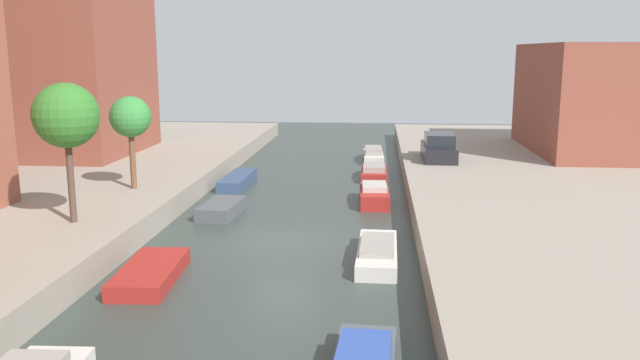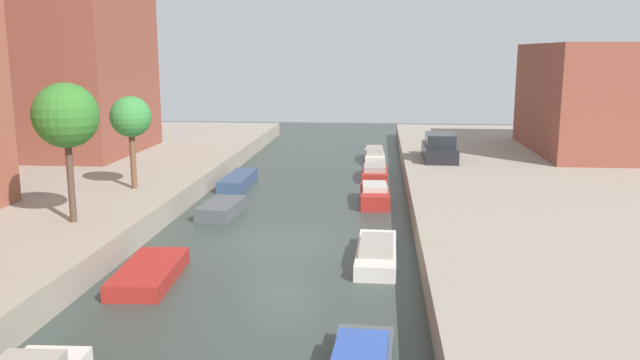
{
  "view_description": "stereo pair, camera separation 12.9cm",
  "coord_description": "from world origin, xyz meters",
  "px_view_note": "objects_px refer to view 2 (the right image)",
  "views": [
    {
      "loc": [
        3.51,
        -23.13,
        7.0
      ],
      "look_at": [
        1.11,
        4.04,
        1.62
      ],
      "focal_mm": 36.5,
      "sensor_mm": 36.0,
      "label": 1
    },
    {
      "loc": [
        3.64,
        -23.12,
        7.0
      ],
      "look_at": [
        1.11,
        4.04,
        1.62
      ],
      "focal_mm": 36.5,
      "sensor_mm": 36.0,
      "label": 2
    }
  ],
  "objects_px": {
    "moored_boat_left_3": "(222,209)",
    "moored_boat_right_5": "(374,155)",
    "moored_boat_right_1": "(361,360)",
    "low_block_right": "(620,98)",
    "moored_boat_right_2": "(376,252)",
    "moored_boat_right_3": "(375,195)",
    "parked_car": "(440,148)",
    "moored_boat_left_2": "(149,273)",
    "moored_boat_right_4": "(375,173)",
    "street_tree_2": "(66,116)",
    "moored_boat_left_4": "(238,180)",
    "street_tree_3": "(131,118)"
  },
  "relations": [
    {
      "from": "moored_boat_left_3",
      "to": "street_tree_2",
      "type": "bearing_deg",
      "value": -127.58
    },
    {
      "from": "moored_boat_right_1",
      "to": "moored_boat_right_5",
      "type": "height_order",
      "value": "moored_boat_right_5"
    },
    {
      "from": "parked_car",
      "to": "moored_boat_right_4",
      "type": "distance_m",
      "value": 3.96
    },
    {
      "from": "low_block_right",
      "to": "moored_boat_right_5",
      "type": "relative_size",
      "value": 2.78
    },
    {
      "from": "moored_boat_right_1",
      "to": "low_block_right",
      "type": "bearing_deg",
      "value": 61.94
    },
    {
      "from": "moored_boat_right_2",
      "to": "moored_boat_right_5",
      "type": "xyz_separation_m",
      "value": [
        -0.29,
        20.78,
        0.07
      ]
    },
    {
      "from": "moored_boat_right_1",
      "to": "moored_boat_right_4",
      "type": "distance_m",
      "value": 22.67
    },
    {
      "from": "moored_boat_left_2",
      "to": "moored_boat_right_2",
      "type": "distance_m",
      "value": 7.49
    },
    {
      "from": "low_block_right",
      "to": "moored_boat_right_2",
      "type": "distance_m",
      "value": 24.68
    },
    {
      "from": "moored_boat_left_2",
      "to": "moored_boat_right_1",
      "type": "xyz_separation_m",
      "value": [
        6.75,
        -5.35,
        0.06
      ]
    },
    {
      "from": "parked_car",
      "to": "moored_boat_left_4",
      "type": "bearing_deg",
      "value": -162.26
    },
    {
      "from": "low_block_right",
      "to": "parked_car",
      "type": "bearing_deg",
      "value": -160.1
    },
    {
      "from": "moored_boat_right_1",
      "to": "moored_boat_right_2",
      "type": "height_order",
      "value": "moored_boat_right_1"
    },
    {
      "from": "moored_boat_left_4",
      "to": "moored_boat_right_3",
      "type": "distance_m",
      "value": 8.14
    },
    {
      "from": "moored_boat_right_5",
      "to": "moored_boat_left_2",
      "type": "bearing_deg",
      "value": -106.1
    },
    {
      "from": "moored_boat_right_2",
      "to": "parked_car",
      "type": "bearing_deg",
      "value": 77.68
    },
    {
      "from": "moored_boat_left_2",
      "to": "moored_boat_right_4",
      "type": "height_order",
      "value": "moored_boat_right_4"
    },
    {
      "from": "moored_boat_left_2",
      "to": "moored_boat_right_3",
      "type": "xyz_separation_m",
      "value": [
        6.87,
        11.13,
        0.16
      ]
    },
    {
      "from": "moored_boat_left_2",
      "to": "moored_boat_right_1",
      "type": "bearing_deg",
      "value": -38.41
    },
    {
      "from": "low_block_right",
      "to": "moored_boat_right_5",
      "type": "distance_m",
      "value": 15.25
    },
    {
      "from": "low_block_right",
      "to": "moored_boat_right_1",
      "type": "relative_size",
      "value": 3.79
    },
    {
      "from": "parked_car",
      "to": "moored_boat_right_1",
      "type": "height_order",
      "value": "parked_car"
    },
    {
      "from": "low_block_right",
      "to": "street_tree_3",
      "type": "xyz_separation_m",
      "value": [
        -25.29,
        -13.28,
        -0.09
      ]
    },
    {
      "from": "moored_boat_right_5",
      "to": "parked_car",
      "type": "bearing_deg",
      "value": -54.0
    },
    {
      "from": "moored_boat_right_2",
      "to": "moored_boat_right_4",
      "type": "height_order",
      "value": "moored_boat_right_4"
    },
    {
      "from": "moored_boat_right_1",
      "to": "moored_boat_right_5",
      "type": "distance_m",
      "value": 28.7
    },
    {
      "from": "street_tree_2",
      "to": "street_tree_3",
      "type": "distance_m",
      "value": 5.93
    },
    {
      "from": "moored_boat_left_4",
      "to": "moored_boat_right_4",
      "type": "bearing_deg",
      "value": 19.5
    },
    {
      "from": "moored_boat_right_1",
      "to": "moored_boat_right_4",
      "type": "xyz_separation_m",
      "value": [
        0.07,
        22.67,
        0.03
      ]
    },
    {
      "from": "low_block_right",
      "to": "moored_boat_right_1",
      "type": "height_order",
      "value": "low_block_right"
    },
    {
      "from": "moored_boat_left_3",
      "to": "moored_boat_left_4",
      "type": "distance_m",
      "value": 6.43
    },
    {
      "from": "moored_boat_right_2",
      "to": "moored_boat_right_3",
      "type": "bearing_deg",
      "value": 91.07
    },
    {
      "from": "moored_boat_left_3",
      "to": "moored_boat_right_5",
      "type": "distance_m",
      "value": 16.33
    },
    {
      "from": "moored_boat_left_4",
      "to": "moored_boat_left_3",
      "type": "bearing_deg",
      "value": -84.04
    },
    {
      "from": "moored_boat_left_3",
      "to": "moored_boat_right_3",
      "type": "relative_size",
      "value": 0.92
    },
    {
      "from": "street_tree_2",
      "to": "parked_car",
      "type": "xyz_separation_m",
      "value": [
        14.3,
        15.19,
        -3.17
      ]
    },
    {
      "from": "moored_boat_left_3",
      "to": "moored_boat_right_5",
      "type": "height_order",
      "value": "moored_boat_right_5"
    },
    {
      "from": "moored_boat_left_4",
      "to": "moored_boat_right_5",
      "type": "height_order",
      "value": "moored_boat_right_5"
    },
    {
      "from": "moored_boat_left_3",
      "to": "moored_boat_right_1",
      "type": "xyz_separation_m",
      "value": [
        6.5,
        -13.71,
        0.03
      ]
    },
    {
      "from": "moored_boat_left_3",
      "to": "moored_boat_right_3",
      "type": "bearing_deg",
      "value": 22.71
    },
    {
      "from": "moored_boat_right_2",
      "to": "moored_boat_right_3",
      "type": "height_order",
      "value": "moored_boat_right_3"
    },
    {
      "from": "moored_boat_left_3",
      "to": "low_block_right",
      "type": "bearing_deg",
      "value": 33.16
    },
    {
      "from": "parked_car",
      "to": "moored_boat_left_3",
      "type": "xyz_separation_m",
      "value": [
        -10.2,
        -9.87,
        -1.34
      ]
    },
    {
      "from": "moored_boat_right_1",
      "to": "moored_boat_right_4",
      "type": "relative_size",
      "value": 0.89
    },
    {
      "from": "moored_boat_right_5",
      "to": "street_tree_3",
      "type": "bearing_deg",
      "value": -126.29
    },
    {
      "from": "street_tree_3",
      "to": "moored_boat_right_2",
      "type": "xyz_separation_m",
      "value": [
        10.88,
        -6.37,
        -3.84
      ]
    },
    {
      "from": "street_tree_3",
      "to": "moored_boat_right_4",
      "type": "bearing_deg",
      "value": 38.17
    },
    {
      "from": "moored_boat_left_4",
      "to": "moored_boat_right_5",
      "type": "relative_size",
      "value": 1.04
    },
    {
      "from": "moored_boat_left_4",
      "to": "moored_boat_right_3",
      "type": "height_order",
      "value": "moored_boat_right_3"
    },
    {
      "from": "moored_boat_right_3",
      "to": "moored_boat_left_2",
      "type": "bearing_deg",
      "value": -121.69
    }
  ]
}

